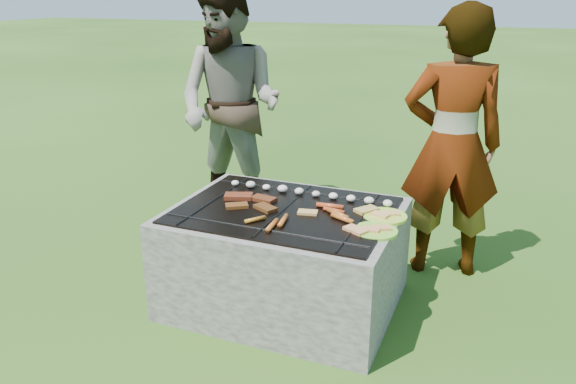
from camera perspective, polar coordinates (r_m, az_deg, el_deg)
name	(u,v)px	position (r m, az deg, el deg)	size (l,w,h in m)	color
lawn	(285,301)	(3.52, -0.31, -11.04)	(60.00, 60.00, 0.00)	#224210
fire_pit	(285,260)	(3.39, -0.32, -6.94)	(1.30, 1.00, 0.62)	#9F998D
mushrooms	(310,193)	(3.46, 2.23, -0.06)	(1.05, 0.06, 0.04)	white
pork_slabs	(250,201)	(3.35, -3.91, -0.90)	(0.40, 0.28, 0.02)	#98361B
sausages	(312,216)	(3.12, 2.50, -2.42)	(0.56, 0.47, 0.03)	#D25622
bread_on_grate	(348,217)	(3.14, 6.12, -2.52)	(0.45, 0.44, 0.02)	tan
plate_far	(385,216)	(3.20, 9.79, -2.42)	(0.32, 0.32, 0.03)	yellow
plate_near	(375,231)	(3.00, 8.87, -3.90)	(0.31, 0.31, 0.03)	#C5F43A
cook	(452,145)	(3.74, 16.34, 4.58)	(0.64, 0.42, 1.75)	#A39788
bystander	(230,106)	(4.52, -5.89, 8.65)	(0.91, 0.71, 1.88)	gray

